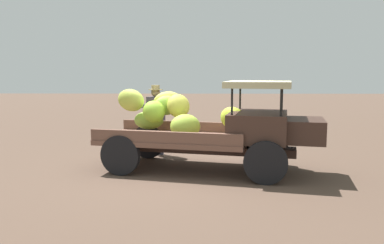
% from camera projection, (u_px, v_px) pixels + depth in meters
% --- Properties ---
extents(ground_plane, '(60.00, 60.00, 0.00)m').
position_uv_depth(ground_plane, '(196.00, 169.00, 8.19)').
color(ground_plane, brown).
extents(truck, '(4.65, 2.52, 1.84)m').
position_uv_depth(truck, '(214.00, 126.00, 8.03)').
color(truck, '#3B271F').
rests_on(truck, ground).
extents(farmer, '(0.57, 0.54, 1.70)m').
position_uv_depth(farmer, '(156.00, 115.00, 9.58)').
color(farmer, '#505368').
rests_on(farmer, ground).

